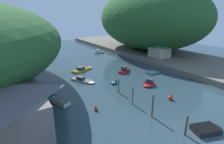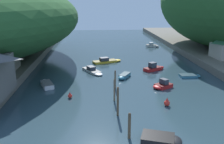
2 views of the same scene
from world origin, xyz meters
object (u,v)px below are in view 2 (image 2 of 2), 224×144
object	(u,v)px
boat_near_quay	(191,76)
boat_far_upstream	(93,71)
boat_open_rowboat	(154,68)
channel_buoy_far	(167,103)
boat_white_cruiser	(47,84)
boat_cabin_cruiser	(163,140)
boat_red_skiff	(162,85)
boat_navy_launch	(153,46)
channel_buoy_near	(70,96)
boat_far_right_bank	(107,61)
boat_mid_channel	(124,76)

from	to	relation	value
boat_near_quay	boat_far_upstream	size ratio (longest dim) A/B	0.60
boat_open_rowboat	channel_buoy_far	xyz separation A→B (m)	(-2.38, -16.73, -0.03)
channel_buoy_far	boat_open_rowboat	bearing A→B (deg)	81.92
boat_white_cruiser	boat_cabin_cruiser	bearing A→B (deg)	-73.34
boat_red_skiff	boat_white_cruiser	distance (m)	17.99
boat_navy_launch	channel_buoy_near	world-z (taller)	boat_navy_launch
boat_far_upstream	boat_navy_launch	xyz separation A→B (m)	(17.05, 24.84, 0.11)
boat_cabin_cruiser	boat_open_rowboat	xyz separation A→B (m)	(5.18, 25.11, 0.12)
channel_buoy_near	boat_red_skiff	bearing A→B (deg)	12.81
boat_red_skiff	boat_white_cruiser	xyz separation A→B (m)	(-17.85, 2.23, -0.06)
boat_cabin_cruiser	boat_near_quay	xyz separation A→B (m)	(10.48, 20.24, -0.12)
channel_buoy_near	boat_far_right_bank	bearing A→B (deg)	72.60
boat_cabin_cruiser	boat_navy_launch	world-z (taller)	boat_navy_launch
boat_far_right_bank	channel_buoy_far	xyz separation A→B (m)	(6.28, -23.56, 0.10)
boat_far_upstream	boat_open_rowboat	size ratio (longest dim) A/B	1.30
boat_far_upstream	channel_buoy_near	distance (m)	12.77
boat_navy_launch	channel_buoy_near	size ratio (longest dim) A/B	4.35
boat_mid_channel	boat_far_right_bank	bearing A→B (deg)	-50.52
channel_buoy_far	boat_near_quay	bearing A→B (deg)	57.10
boat_navy_launch	channel_buoy_near	distance (m)	42.34
boat_red_skiff	boat_open_rowboat	size ratio (longest dim) A/B	0.76
boat_far_upstream	boat_far_right_bank	xyz separation A→B (m)	(3.11, 7.58, 0.03)
channel_buoy_near	boat_far_upstream	bearing A→B (deg)	75.77
boat_mid_channel	channel_buoy_far	xyz separation A→B (m)	(4.07, -12.13, 0.11)
boat_far_right_bank	boat_red_skiff	bearing A→B (deg)	3.63
boat_cabin_cruiser	channel_buoy_near	bearing A→B (deg)	-121.86
boat_far_right_bank	boat_white_cruiser	bearing A→B (deg)	-55.71
boat_white_cruiser	channel_buoy_far	world-z (taller)	channel_buoy_far
boat_far_right_bank	channel_buoy_far	distance (m)	24.38
boat_far_upstream	boat_mid_channel	size ratio (longest dim) A/B	1.62
boat_near_quay	channel_buoy_near	world-z (taller)	channel_buoy_near
boat_navy_launch	boat_mid_channel	bearing A→B (deg)	2.86
boat_mid_channel	boat_open_rowboat	xyz separation A→B (m)	(6.44, 4.60, 0.14)
boat_open_rowboat	boat_cabin_cruiser	bearing A→B (deg)	-41.02
boat_red_skiff	channel_buoy_near	bearing A→B (deg)	71.99
boat_white_cruiser	boat_navy_launch	bearing A→B (deg)	30.72
boat_cabin_cruiser	boat_mid_channel	world-z (taller)	boat_cabin_cruiser
boat_mid_channel	boat_open_rowboat	size ratio (longest dim) A/B	0.80
boat_cabin_cruiser	boat_navy_launch	size ratio (longest dim) A/B	1.10
boat_navy_launch	channel_buoy_far	distance (m)	41.53
boat_open_rowboat	channel_buoy_far	distance (m)	16.90
boat_mid_channel	boat_far_right_bank	distance (m)	11.64
boat_far_upstream	boat_open_rowboat	world-z (taller)	boat_open_rowboat
boat_white_cruiser	boat_mid_channel	xyz separation A→B (m)	(12.58, 3.17, -0.03)
boat_cabin_cruiser	boat_far_right_bank	size ratio (longest dim) A/B	0.64
boat_near_quay	channel_buoy_far	distance (m)	14.13
boat_mid_channel	boat_near_quay	bearing A→B (deg)	-152.78
boat_white_cruiser	boat_far_right_bank	size ratio (longest dim) A/B	0.65
boat_near_quay	channel_buoy_near	xyz separation A→B (m)	(-20.21, -8.26, 0.12)
boat_white_cruiser	channel_buoy_near	size ratio (longest dim) A/B	4.85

